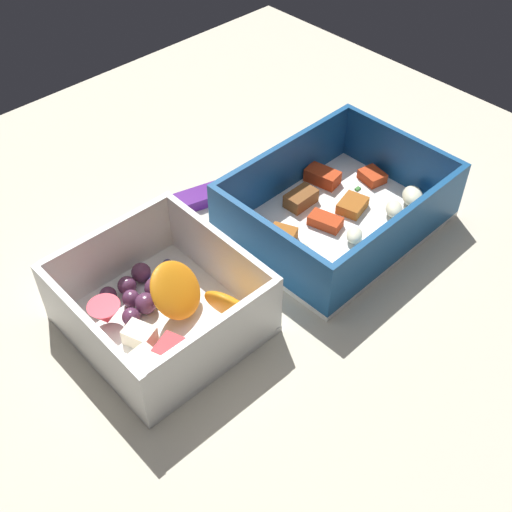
% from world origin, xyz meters
% --- Properties ---
extents(table_surface, '(0.80, 0.80, 0.02)m').
position_xyz_m(table_surface, '(0.00, 0.00, 0.01)').
color(table_surface, beige).
rests_on(table_surface, ground).
extents(pasta_container, '(0.20, 0.16, 0.06)m').
position_xyz_m(pasta_container, '(0.09, -0.02, 0.04)').
color(pasta_container, white).
rests_on(pasta_container, table_surface).
extents(fruit_bowl, '(0.14, 0.15, 0.06)m').
position_xyz_m(fruit_bowl, '(-0.12, -0.00, 0.04)').
color(fruit_bowl, white).
rests_on(fruit_bowl, table_surface).
extents(candy_bar, '(0.07, 0.04, 0.01)m').
position_xyz_m(candy_bar, '(0.00, 0.11, 0.03)').
color(candy_bar, '#51197A').
rests_on(candy_bar, table_surface).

